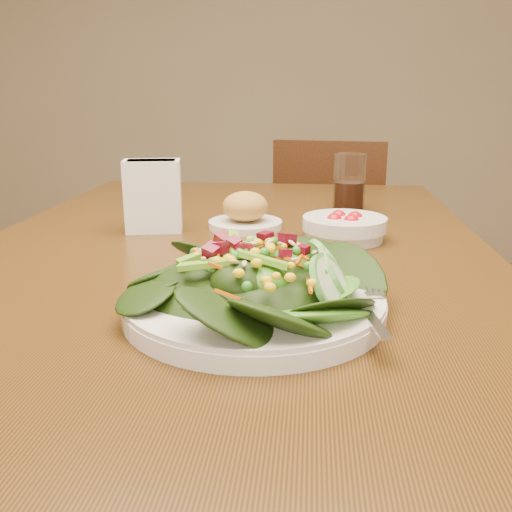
% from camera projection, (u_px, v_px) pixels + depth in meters
% --- Properties ---
extents(dining_table, '(0.90, 1.40, 0.75)m').
position_uv_depth(dining_table, '(228.00, 304.00, 1.00)').
color(dining_table, '#4D300F').
rests_on(dining_table, ground_plane).
extents(chair_far, '(0.44, 0.44, 0.85)m').
position_uv_depth(chair_far, '(329.00, 249.00, 2.08)').
color(chair_far, '#471F0C').
rests_on(chair_far, ground_plane).
extents(salad_plate, '(0.31, 0.31, 0.09)m').
position_uv_depth(salad_plate, '(263.00, 288.00, 0.68)').
color(salad_plate, silver).
rests_on(salad_plate, dining_table).
extents(bread_plate, '(0.14, 0.14, 0.07)m').
position_uv_depth(bread_plate, '(245.00, 213.00, 1.10)').
color(bread_plate, silver).
rests_on(bread_plate, dining_table).
extents(tomato_bowl, '(0.15, 0.15, 0.05)m').
position_uv_depth(tomato_bowl, '(344.00, 227.00, 1.02)').
color(tomato_bowl, silver).
rests_on(tomato_bowl, dining_table).
extents(drinking_glass, '(0.07, 0.07, 0.12)m').
position_uv_depth(drinking_glass, '(349.00, 186.00, 1.27)').
color(drinking_glass, silver).
rests_on(drinking_glass, dining_table).
extents(napkin_holder, '(0.11, 0.08, 0.14)m').
position_uv_depth(napkin_holder, '(153.00, 194.00, 1.07)').
color(napkin_holder, white).
rests_on(napkin_holder, dining_table).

